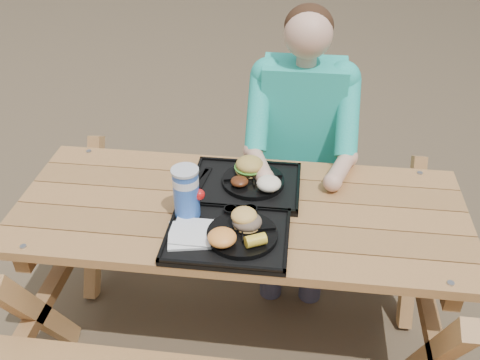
# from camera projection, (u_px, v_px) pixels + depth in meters

# --- Properties ---
(ground) EXTENTS (60.00, 60.00, 0.00)m
(ground) POSITION_uv_depth(u_px,v_px,m) (240.00, 332.00, 2.55)
(ground) COLOR #999999
(ground) RESTS_ON ground
(picnic_table) EXTENTS (1.80, 1.49, 0.75)m
(picnic_table) POSITION_uv_depth(u_px,v_px,m) (240.00, 275.00, 2.34)
(picnic_table) COLOR #999999
(picnic_table) RESTS_ON ground
(tray_near) EXTENTS (0.45, 0.35, 0.02)m
(tray_near) POSITION_uv_depth(u_px,v_px,m) (228.00, 237.00, 1.97)
(tray_near) COLOR black
(tray_near) RESTS_ON picnic_table
(tray_far) EXTENTS (0.45, 0.35, 0.02)m
(tray_far) POSITION_uv_depth(u_px,v_px,m) (246.00, 186.00, 2.24)
(tray_far) COLOR black
(tray_far) RESTS_ON picnic_table
(plate_near) EXTENTS (0.26, 0.26, 0.02)m
(plate_near) POSITION_uv_depth(u_px,v_px,m) (242.00, 235.00, 1.94)
(plate_near) COLOR black
(plate_near) RESTS_ON tray_near
(plate_far) EXTENTS (0.26, 0.26, 0.02)m
(plate_far) POSITION_uv_depth(u_px,v_px,m) (253.00, 181.00, 2.23)
(plate_far) COLOR black
(plate_far) RESTS_ON tray_far
(napkin_stack) EXTENTS (0.19, 0.19, 0.02)m
(napkin_stack) POSITION_uv_depth(u_px,v_px,m) (190.00, 234.00, 1.95)
(napkin_stack) COLOR silver
(napkin_stack) RESTS_ON tray_near
(soda_cup) EXTENTS (0.10, 0.10, 0.20)m
(soda_cup) POSITION_uv_depth(u_px,v_px,m) (186.00, 194.00, 2.00)
(soda_cup) COLOR #184AB4
(soda_cup) RESTS_ON tray_near
(condiment_bbq) EXTENTS (0.05, 0.05, 0.03)m
(condiment_bbq) POSITION_uv_depth(u_px,v_px,m) (231.00, 211.00, 2.05)
(condiment_bbq) COLOR black
(condiment_bbq) RESTS_ON tray_near
(condiment_mustard) EXTENTS (0.06, 0.06, 0.03)m
(condiment_mustard) POSITION_uv_depth(u_px,v_px,m) (250.00, 211.00, 2.05)
(condiment_mustard) COLOR yellow
(condiment_mustard) RESTS_ON tray_near
(sandwich) EXTENTS (0.10, 0.10, 0.11)m
(sandwich) POSITION_uv_depth(u_px,v_px,m) (247.00, 215.00, 1.94)
(sandwich) COLOR #E9AD52
(sandwich) RESTS_ON plate_near
(mac_cheese) EXTENTS (0.10, 0.10, 0.05)m
(mac_cheese) POSITION_uv_depth(u_px,v_px,m) (222.00, 237.00, 1.88)
(mac_cheese) COLOR #FFA243
(mac_cheese) RESTS_ON plate_near
(corn_cob) EXTENTS (0.10, 0.10, 0.04)m
(corn_cob) POSITION_uv_depth(u_px,v_px,m) (256.00, 240.00, 1.87)
(corn_cob) COLOR yellow
(corn_cob) RESTS_ON plate_near
(cutlery_far) EXTENTS (0.05, 0.16, 0.01)m
(cutlery_far) POSITION_uv_depth(u_px,v_px,m) (204.00, 178.00, 2.26)
(cutlery_far) COLOR black
(cutlery_far) RESTS_ON tray_far
(burger) EXTENTS (0.12, 0.12, 0.11)m
(burger) POSITION_uv_depth(u_px,v_px,m) (250.00, 161.00, 2.24)
(burger) COLOR gold
(burger) RESTS_ON plate_far
(baked_beans) EXTENTS (0.07, 0.07, 0.03)m
(baked_beans) POSITION_uv_depth(u_px,v_px,m) (239.00, 181.00, 2.18)
(baked_beans) COLOR #532410
(baked_beans) RESTS_ON plate_far
(potato_salad) EXTENTS (0.10, 0.10, 0.06)m
(potato_salad) POSITION_uv_depth(u_px,v_px,m) (269.00, 183.00, 2.15)
(potato_salad) COLOR white
(potato_salad) RESTS_ON plate_far
(diner) EXTENTS (0.48, 0.84, 1.28)m
(diner) POSITION_uv_depth(u_px,v_px,m) (299.00, 158.00, 2.64)
(diner) COLOR #16769F
(diner) RESTS_ON ground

